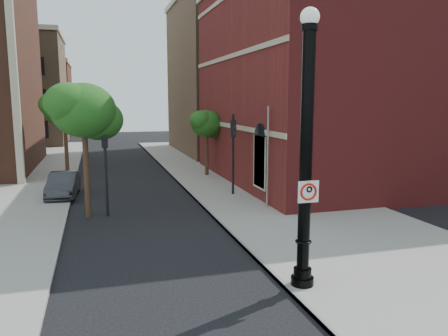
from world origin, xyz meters
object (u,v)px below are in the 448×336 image
object	(u,v)px
parked_car	(63,185)
traffic_signal_left	(105,153)
lamppost	(306,165)
no_parking_sign	(308,192)
traffic_signal_right	(233,142)

from	to	relation	value
parked_car	traffic_signal_left	size ratio (longest dim) A/B	0.95
parked_car	lamppost	bearing A→B (deg)	-59.37
no_parking_sign	traffic_signal_right	world-z (taller)	traffic_signal_right
lamppost	traffic_signal_right	distance (m)	11.53
parked_car	traffic_signal_left	bearing A→B (deg)	-61.53
no_parking_sign	parked_car	bearing A→B (deg)	118.23
lamppost	parked_car	world-z (taller)	lamppost
parked_car	traffic_signal_right	xyz separation A→B (m)	(8.55, -2.33, 2.24)
lamppost	parked_car	bearing A→B (deg)	116.66
lamppost	traffic_signal_left	bearing A→B (deg)	117.72
no_parking_sign	traffic_signal_left	xyz separation A→B (m)	(-4.81, 9.33, 0.07)
lamppost	traffic_signal_left	xyz separation A→B (m)	(-4.81, 9.14, -0.58)
traffic_signal_right	lamppost	bearing A→B (deg)	-86.83
no_parking_sign	traffic_signal_right	size ratio (longest dim) A/B	0.13
traffic_signal_left	no_parking_sign	bearing A→B (deg)	-58.88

